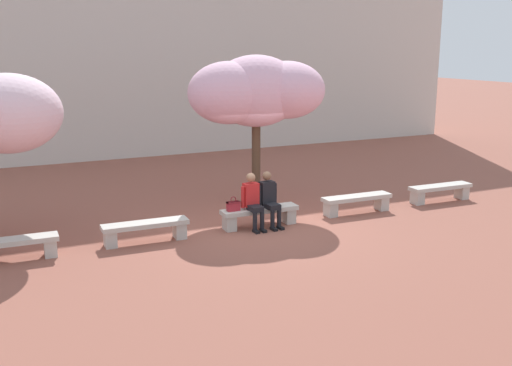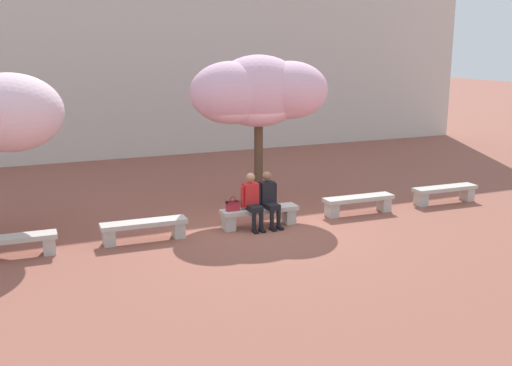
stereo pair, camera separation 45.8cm
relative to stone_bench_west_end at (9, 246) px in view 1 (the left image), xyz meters
name	(u,v)px [view 1 (the left image)]	position (x,y,z in m)	size (l,w,h in m)	color
ground_plane	(260,226)	(5.43, 0.00, -0.30)	(100.00, 100.00, 0.00)	#8E5142
building_facade	(128,22)	(5.43, 11.91, 4.73)	(28.00, 4.00, 10.06)	beige
stone_bench_west_end	(9,246)	(0.00, 0.00, 0.00)	(1.86, 0.48, 0.45)	#BCB7AD
stone_bench_near_west	(145,229)	(2.72, 0.00, 0.00)	(1.86, 0.48, 0.45)	#BCB7AD
stone_bench_center	(260,214)	(5.43, 0.00, 0.00)	(1.86, 0.48, 0.45)	#BCB7AD
stone_bench_near_east	(357,201)	(8.15, 0.00, 0.00)	(1.86, 0.48, 0.45)	#BCB7AD
stone_bench_east_end	(440,190)	(10.87, 0.00, 0.00)	(1.86, 0.48, 0.45)	#BCB7AD
person_seated_left	(253,199)	(5.23, -0.05, 0.39)	(0.51, 0.68, 1.29)	black
person_seated_right	(269,197)	(5.65, -0.05, 0.39)	(0.51, 0.70, 1.29)	black
handbag	(233,205)	(4.78, 0.02, 0.27)	(0.30, 0.15, 0.34)	#A3232D
cherry_tree_main	(257,92)	(6.23, 1.84, 2.68)	(3.58, 2.26, 3.91)	#473323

